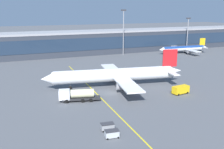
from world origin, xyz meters
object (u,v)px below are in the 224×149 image
Objects in this scene: fuel_tanker at (77,95)px; crew_van at (181,89)px; baggage_cart_1 at (107,127)px; commuter_jet_far at (184,48)px; baggage_cart_0 at (112,134)px; main_airliner at (115,75)px.

crew_van is (29.21, -5.42, -0.43)m from fuel_tanker.
fuel_tanker is 2.11× the size of crew_van.
baggage_cart_1 is 103.58m from commuter_jet_far.
commuter_jet_far is (74.71, 75.29, 2.02)m from baggage_cart_0.
main_airliner is 1.48× the size of commuter_jet_far.
crew_van is 1.86× the size of baggage_cart_0.
baggage_cart_1 is at bearing 83.17° from baggage_cart_0.
fuel_tanker is 3.94× the size of baggage_cart_1.
crew_van is at bearing 30.50° from baggage_cart_0.
commuter_jet_far is (74.33, 72.11, 2.02)m from baggage_cart_1.
main_airliner is 4.04× the size of fuel_tanker.
crew_van is at bearing 25.84° from baggage_cart_1.
commuter_jet_far reaches higher than fuel_tanker.
baggage_cart_1 is (-28.21, -13.66, -0.53)m from crew_van.
commuter_jet_far is (75.32, 53.03, 1.06)m from fuel_tanker.
main_airliner is at bearing -143.79° from commuter_jet_far.
baggage_cart_0 is 0.09× the size of commuter_jet_far.
commuter_jet_far is at bearing 44.13° from baggage_cart_1.
fuel_tanker is (-14.75, -8.68, -2.04)m from main_airliner.
main_airliner is 20.35m from crew_van.
main_airliner is 17.23m from fuel_tanker.
baggage_cart_0 is at bearing -114.56° from main_airliner.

